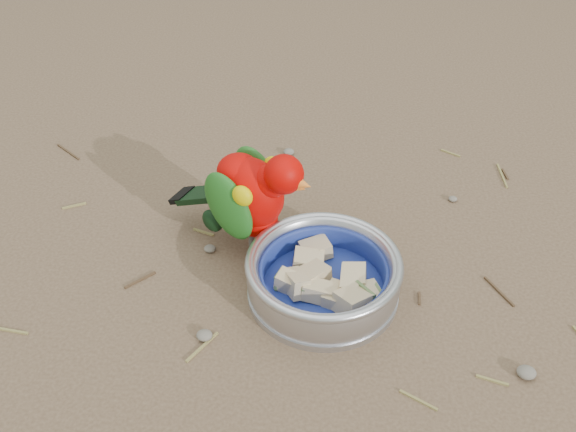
# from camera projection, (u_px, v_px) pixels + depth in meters

# --- Properties ---
(ground) EXTENTS (60.00, 60.00, 0.00)m
(ground) POSITION_uv_depth(u_px,v_px,m) (306.00, 299.00, 0.85)
(ground) COLOR brown
(food_bowl) EXTENTS (0.20, 0.20, 0.02)m
(food_bowl) POSITION_uv_depth(u_px,v_px,m) (323.00, 289.00, 0.86)
(food_bowl) COLOR #B2B2BA
(food_bowl) RESTS_ON ground
(bowl_wall) EXTENTS (0.20, 0.20, 0.04)m
(bowl_wall) POSITION_uv_depth(u_px,v_px,m) (324.00, 273.00, 0.84)
(bowl_wall) COLOR #B2B2BA
(bowl_wall) RESTS_ON food_bowl
(fruit_wedges) EXTENTS (0.12, 0.12, 0.03)m
(fruit_wedges) POSITION_uv_depth(u_px,v_px,m) (323.00, 277.00, 0.84)
(fruit_wedges) COLOR tan
(fruit_wedges) RESTS_ON food_bowl
(lory_parrot) EXTENTS (0.23, 0.18, 0.17)m
(lory_parrot) POSITION_uv_depth(u_px,v_px,m) (252.00, 202.00, 0.88)
(lory_parrot) COLOR #BE0400
(lory_parrot) RESTS_ON ground
(ground_debris) EXTENTS (0.90, 0.80, 0.01)m
(ground_debris) POSITION_uv_depth(u_px,v_px,m) (339.00, 263.00, 0.90)
(ground_debris) COLOR olive
(ground_debris) RESTS_ON ground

